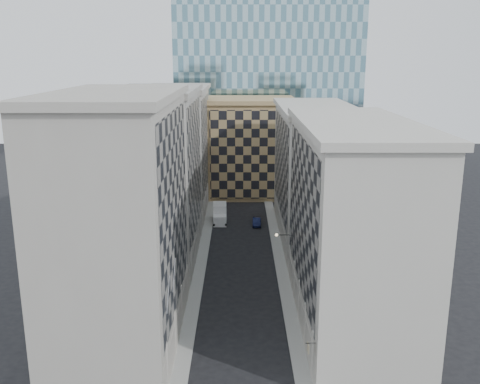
{
  "coord_description": "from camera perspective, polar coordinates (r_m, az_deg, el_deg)",
  "views": [
    {
      "loc": [
        -0.12,
        -35.59,
        26.64
      ],
      "look_at": [
        -0.1,
        12.33,
        14.4
      ],
      "focal_mm": 40.0,
      "sensor_mm": 36.0,
      "label": 1
    }
  ],
  "objects": [
    {
      "name": "bldg_right_a",
      "position": [
        54.28,
        11.69,
        -3.47
      ],
      "size": [
        10.8,
        26.8,
        20.7
      ],
      "color": "beige",
      "rests_on": "ground"
    },
    {
      "name": "bldg_left_b",
      "position": [
        71.09,
        -8.73,
        1.72
      ],
      "size": [
        10.8,
        22.8,
        22.7
      ],
      "color": "gray",
      "rests_on": "ground"
    },
    {
      "name": "tan_block",
      "position": [
        104.92,
        1.14,
        4.89
      ],
      "size": [
        16.8,
        14.8,
        18.8
      ],
      "color": "#A18855",
      "rests_on": "ground"
    },
    {
      "name": "church_tower",
      "position": [
        117.59,
        0.03,
        14.48
      ],
      "size": [
        7.2,
        7.2,
        51.5
      ],
      "color": "#2F2A24",
      "rests_on": "ground"
    },
    {
      "name": "box_truck",
      "position": [
        88.07,
        -2.17,
        -2.42
      ],
      "size": [
        2.38,
        5.44,
        2.94
      ],
      "rotation": [
        0.0,
        0.0,
        0.04
      ],
      "color": "white",
      "rests_on": "ground"
    },
    {
      "name": "sidewalk_east",
      "position": [
        70.96,
        4.36,
        -7.7
      ],
      "size": [
        1.5,
        100.0,
        0.15
      ],
      "primitive_type": "cube",
      "color": "#999893",
      "rests_on": "ground"
    },
    {
      "name": "shop_sign",
      "position": [
        45.16,
        7.31,
        -16.13
      ],
      "size": [
        0.86,
        0.75,
        0.83
      ],
      "rotation": [
        0.0,
        0.0,
        0.04
      ],
      "color": "black",
      "rests_on": "ground"
    },
    {
      "name": "bracket_lamp",
      "position": [
        63.15,
        4.07,
        -4.59
      ],
      "size": [
        1.98,
        0.36,
        0.36
      ],
      "color": "black",
      "rests_on": "ground"
    },
    {
      "name": "bldg_right_b",
      "position": [
        80.14,
        7.88,
        2.1
      ],
      "size": [
        10.8,
        28.8,
        19.7
      ],
      "color": "beige",
      "rests_on": "ground"
    },
    {
      "name": "bldg_left_c",
      "position": [
        92.58,
        -6.72,
        4.4
      ],
      "size": [
        10.8,
        22.8,
        21.7
      ],
      "color": "#A19B91",
      "rests_on": "ground"
    },
    {
      "name": "bldg_left_a",
      "position": [
        50.05,
        -12.46,
        -3.23
      ],
      "size": [
        10.8,
        22.8,
        23.7
      ],
      "color": "#A19B91",
      "rests_on": "ground"
    },
    {
      "name": "dark_car",
      "position": [
        86.48,
        1.79,
        -3.19
      ],
      "size": [
        1.43,
        3.78,
        1.23
      ],
      "primitive_type": "imported",
      "rotation": [
        0.0,
        0.0,
        -0.03
      ],
      "color": "#0E1435",
      "rests_on": "ground"
    },
    {
      "name": "sidewalk_west",
      "position": [
        70.95,
        -4.21,
        -7.7
      ],
      "size": [
        1.5,
        100.0,
        0.15
      ],
      "primitive_type": "cube",
      "color": "#999893",
      "rests_on": "ground"
    },
    {
      "name": "flagpoles_left",
      "position": [
        45.94,
        -7.36,
        -9.73
      ],
      "size": [
        0.1,
        6.33,
        2.33
      ],
      "color": "gray",
      "rests_on": "ground"
    }
  ]
}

